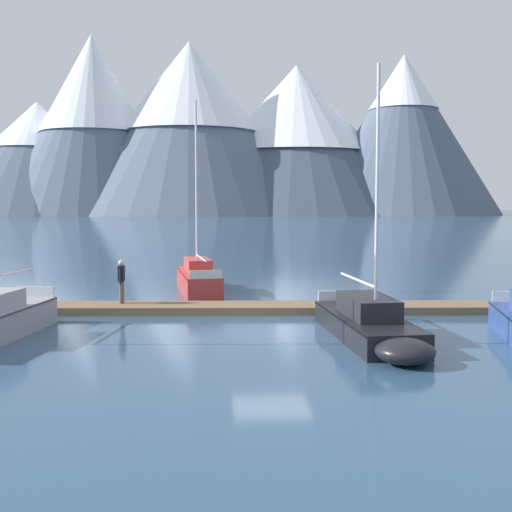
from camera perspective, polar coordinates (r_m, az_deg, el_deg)
name	(u,v)px	position (r m, az deg, el deg)	size (l,w,h in m)	color
ground_plane	(271,332)	(21.40, 1.34, -6.65)	(700.00, 700.00, 0.00)	#2D4C6B
mountain_west_summit	(38,156)	(250.06, -18.46, 8.25)	(78.29, 78.29, 40.12)	slate
mountain_central_massif	(93,119)	(239.52, -14.03, 11.50)	(64.10, 64.10, 62.33)	slate
mountain_shoulder_ridge	(190,123)	(239.21, -5.80, 11.43)	(92.25, 92.25, 61.06)	slate
mountain_east_summit	(296,135)	(246.94, 3.54, 10.51)	(94.74, 94.74, 54.69)	#424C60
mountain_rear_spur	(403,133)	(242.52, 12.68, 10.41)	(68.55, 68.55, 56.40)	#4C566B
dock	(260,308)	(25.30, 0.38, -4.56)	(22.29, 3.50, 0.30)	brown
sailboat_second_berth	(197,278)	(31.05, -5.18, -1.92)	(2.25, 7.45, 8.93)	#B2332D
sailboat_mid_dock_port	(371,324)	(20.30, 9.95, -5.86)	(2.16, 7.46, 8.21)	black
person_on_dock	(121,279)	(25.92, -11.64, -1.94)	(0.25, 0.59, 1.69)	brown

